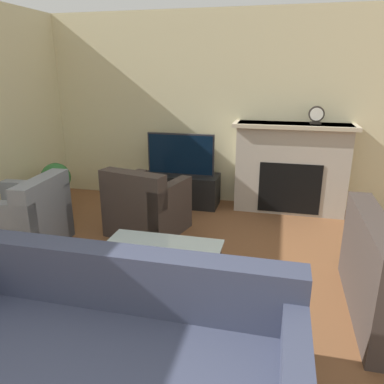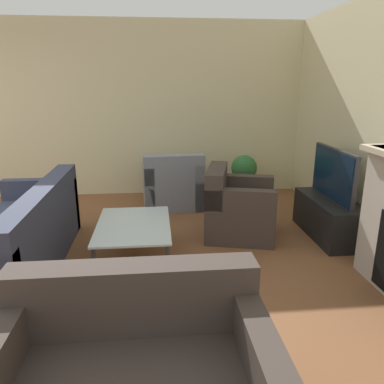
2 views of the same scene
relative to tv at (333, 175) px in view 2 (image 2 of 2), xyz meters
The scene contains 9 objects.
wall_left 3.09m from the tv, 133.33° to the right, with size 0.06×8.04×2.70m.
tv_stand 0.53m from the tv, 90.00° to the left, with size 1.10×0.46×0.46m.
tv is the anchor object (origin of this frame).
couch_sectional 3.46m from the tv, 81.30° to the right, with size 2.18×0.86×0.82m.
couch_loveseat 3.29m from the tv, 41.93° to the right, with size 0.87×1.38×0.82m.
armchair_by_window 2.27m from the tv, 126.29° to the right, with size 0.87×0.89×0.82m.
armchair_accent 1.18m from the tv, 97.58° to the right, with size 0.96×0.95×0.82m.
coffee_table 2.35m from the tv, 79.79° to the right, with size 1.06×0.74×0.39m.
potted_plant 1.78m from the tv, 158.08° to the right, with size 0.40×0.40×0.68m.
Camera 2 is at (3.43, 2.70, 1.77)m, focal length 35.00 mm.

